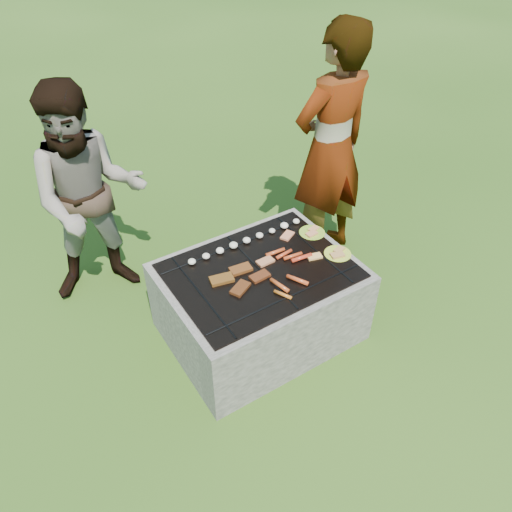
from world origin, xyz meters
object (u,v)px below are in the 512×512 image
Objects in this scene: plate_far at (312,233)px; bystander at (90,198)px; fire_pit at (260,304)px; cook at (331,149)px; plate_near at (338,254)px.

plate_far is 1.65m from bystander.
plate_far is at bearing 14.80° from fire_pit.
cook reaches higher than fire_pit.
plate_far is at bearing 39.80° from cook.
plate_near is at bearing 54.91° from cook.
plate_near is 0.93m from cook.
plate_far is 0.73m from cook.
plate_far is 0.30m from plate_near.
plate_far is 0.10× the size of cook.
cook is at bearing 56.62° from plate_near.
bystander is (-1.33, 0.95, 0.25)m from plate_far.
bystander is (-1.32, 1.25, 0.25)m from plate_near.
cook is at bearing 28.66° from fire_pit.
fire_pit is at bearing 165.11° from plate_near.
fire_pit is 1.46m from bystander.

